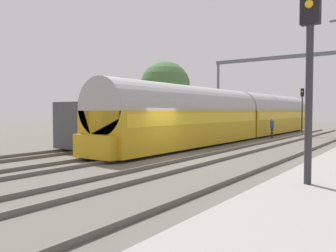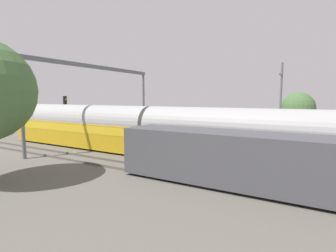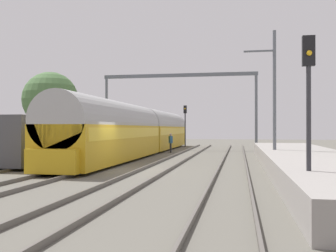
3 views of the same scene
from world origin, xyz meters
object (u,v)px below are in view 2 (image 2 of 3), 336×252
Objects in this scene: passenger_train at (150,131)px; railway_signal_far at (65,112)px; catenary_gantry at (98,85)px; freight_car at (239,159)px; person_crossing at (144,137)px.

railway_signal_far is at bearing 81.40° from passenger_train.
catenary_gantry reaches higher than railway_signal_far.
catenary_gantry is (5.84, 15.84, 4.41)m from freight_car.
railway_signal_far is (1.92, 12.67, 1.14)m from passenger_train.
railway_signal_far reaches higher than passenger_train.
passenger_train is 18.99× the size of person_crossing.
freight_car is at bearing -115.39° from passenger_train.
railway_signal_far is 0.30× the size of catenary_gantry.
passenger_train is 2.04× the size of catenary_gantry.
freight_car is 2.69× the size of railway_signal_far.
railway_signal_far is 5.74m from catenary_gantry.
catenary_gantry is (-0.11, 5.50, 4.85)m from person_crossing.
person_crossing is (5.95, 10.34, -0.44)m from freight_car.
catenary_gantry is at bearing -31.43° from person_crossing.
passenger_train is 12.87m from railway_signal_far.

